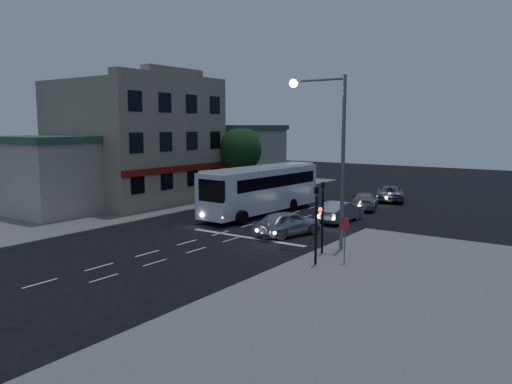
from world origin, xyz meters
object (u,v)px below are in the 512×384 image
Objects in this scene: tour_bus at (262,189)px; car_sedan_b at (365,201)px; car_sedan_a at (340,211)px; street_tree at (240,149)px; regulatory_sign at (345,232)px; streetlight at (332,142)px; traffic_signal_main at (322,209)px; traffic_signal_side at (316,216)px; car_suv at (287,223)px; car_sedan_c at (390,193)px.

tour_bus reaches higher than car_sedan_b.
car_sedan_a is 0.70× the size of street_tree.
regulatory_sign is 5.18m from streetlight.
traffic_signal_main is at bearing -79.80° from streetlight.
traffic_signal_side is at bearing -44.50° from street_tree.
traffic_signal_main is (3.16, -8.81, 1.70)m from car_sedan_a.
streetlight reaches higher than car_suv.
tour_bus is 5.33× the size of regulatory_sign.
car_sedan_b is 16.70m from regulatory_sign.
car_sedan_c is at bearing -75.20° from car_suv.
traffic_signal_main is at bearing 149.16° from regulatory_sign.
traffic_signal_main is (3.84, -14.71, 1.75)m from car_sedan_b.
traffic_signal_side is 23.24m from street_tree.
street_tree reaches higher than car_sedan_b.
traffic_signal_main reaches higher than car_sedan_b.
car_sedan_b is 15.30m from traffic_signal_main.
traffic_signal_main is at bearing -42.03° from street_tree.
car_suv is 0.92× the size of car_sedan_c.
regulatory_sign reaches higher than car_sedan_c.
streetlight is (-0.26, 1.42, 3.31)m from traffic_signal_main.
traffic_signal_main is at bearing 80.99° from car_sedan_c.
car_suv is at bearing 142.06° from traffic_signal_main.
tour_bus is 1.89× the size of street_tree.
car_sedan_b is at bearing 105.11° from streetlight.
street_tree is at bearing -21.26° from car_sedan_a.
car_sedan_a is 0.48× the size of streetlight.
car_sedan_b is at bearing 52.92° from tour_bus.
traffic_signal_main is 2.14m from regulatory_sign.
streetlight is at bearing 105.70° from traffic_signal_side.
regulatory_sign is 0.24× the size of streetlight.
car_suv is 1.03× the size of car_sedan_a.
car_suv is 6.35m from streetlight.
regulatory_sign is 0.35× the size of street_tree.
car_sedan_c is at bearing 67.73° from tour_bus.
streetlight is 1.45× the size of street_tree.
regulatory_sign is at bearing -51.25° from streetlight.
regulatory_sign is (10.97, -9.21, -0.33)m from tour_bus.
car_sedan_c is 0.54× the size of streetlight.
car_sedan_a is 1.06× the size of traffic_signal_main.
car_suv is at bearing 156.16° from streetlight.
car_sedan_a is 0.95× the size of car_sedan_b.
car_sedan_b is at bearing -81.43° from car_sedan_a.
tour_bus reaches higher than car_sedan_a.
traffic_signal_side is at bearing 147.80° from car_suv.
traffic_signal_main is (9.27, -8.19, 0.49)m from tour_bus.
car_sedan_c is 1.19× the size of traffic_signal_main.
street_tree is (-15.55, 12.82, -1.23)m from streetlight.
regulatory_sign is at bearing 84.90° from car_sedan_c.
streetlight is at bearing 87.40° from car_sedan_b.
car_sedan_b is 0.51× the size of streetlight.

